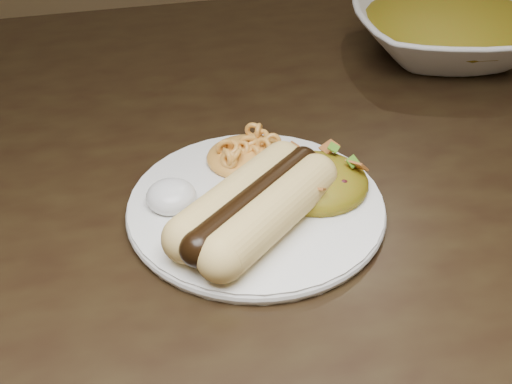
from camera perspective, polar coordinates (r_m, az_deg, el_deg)
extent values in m
cube|color=black|center=(0.66, -9.56, 2.29)|extent=(1.60, 0.90, 0.04)
cylinder|color=black|center=(1.40, 20.58, 2.15)|extent=(0.07, 0.07, 0.71)
cylinder|color=white|center=(0.56, 0.00, -1.33)|extent=(0.30, 0.30, 0.01)
cylinder|color=#F7CC69|center=(0.50, 0.38, -2.35)|extent=(0.13, 0.12, 0.04)
cylinder|color=#F7CC69|center=(0.53, -0.52, -0.22)|extent=(0.13, 0.12, 0.04)
cylinder|color=black|center=(0.51, -0.08, -0.91)|extent=(0.14, 0.12, 0.03)
ellipsoid|color=#E38B41|center=(0.60, -0.77, 4.36)|extent=(0.11, 0.10, 0.03)
ellipsoid|color=silver|center=(0.55, -8.14, 0.08)|extent=(0.06, 0.06, 0.03)
ellipsoid|color=#9A3A0A|center=(0.57, 5.85, 1.39)|extent=(0.10, 0.09, 0.04)
imported|color=white|center=(0.90, 17.88, 14.35)|extent=(0.31, 0.31, 0.07)
ellipsoid|color=#9A3A0A|center=(0.89, 18.10, 15.39)|extent=(0.30, 0.30, 0.06)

